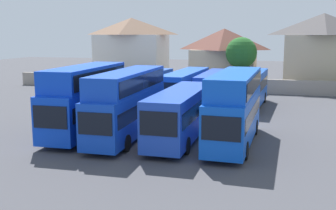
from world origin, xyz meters
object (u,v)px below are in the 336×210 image
Objects in this scene: house_terrace_left at (132,50)px; house_terrace_centre at (224,57)px; bus_5 at (144,85)px; house_terrace_right at (322,51)px; bus_7 at (215,87)px; bus_6 at (186,86)px; bus_8 at (250,87)px; bus_1 at (86,96)px; bus_2 at (128,100)px; bus_3 at (181,112)px; tree_left_of_lot at (241,53)px; bus_4 at (235,104)px.

house_terrace_centre is (14.01, -0.11, -0.81)m from house_terrace_left.
house_terrace_right is (19.19, 16.54, 3.22)m from bus_5.
bus_7 is (7.64, 0.15, 0.07)m from bus_5.
bus_6 is 6.57m from bus_8.
house_terrace_centre is at bearing 176.56° from bus_6.
bus_2 is (3.31, -0.02, -0.14)m from bus_1.
house_terrace_left is at bearing -153.86° from bus_3.
bus_5 is at bearing -124.85° from tree_left_of_lot.
house_terrace_left reaches higher than bus_4.
bus_5 is 25.54m from house_terrace_right.
bus_4 is 1.03× the size of house_terrace_right.
bus_7 is at bearing -96.03° from tree_left_of_lot.
house_terrace_left reaches higher than tree_left_of_lot.
bus_1 is at bearing -14.44° from bus_6.
bus_3 is 15.09m from bus_8.
bus_5 is 11.17m from bus_8.
bus_4 is at bearing -85.13° from tree_left_of_lot.
house_terrace_centre is at bearing -174.74° from bus_7.
house_terrace_centre is 0.91× the size of house_terrace_right.
bus_1 is at bearing -107.31° from tree_left_of_lot.
house_terrace_right reaches higher than bus_5.
bus_2 is 31.88m from house_terrace_centre.
bus_6 is (4.15, 14.46, -0.83)m from bus_1.
house_terrace_centre reaches higher than bus_3.
bus_1 is 0.91× the size of bus_2.
house_terrace_centre is at bearing 167.83° from bus_1.
bus_3 is 31.56m from house_terrace_centre.
house_terrace_centre is 13.13m from house_terrace_right.
house_terrace_right reaches higher than tree_left_of_lot.
bus_3 is 3.78m from bus_4.
bus_8 is at bearing -41.56° from house_terrace_left.
tree_left_of_lot reaches higher than bus_8.
tree_left_of_lot is (-2.17, 12.41, 2.84)m from bus_8.
house_terrace_left reaches higher than bus_8.
bus_7 is 1.15× the size of house_terrace_centre.
house_terrace_left is 14.04m from house_terrace_centre.
bus_6 is (-6.70, 14.32, -0.73)m from bus_4.
house_terrace_centre is at bearing -0.44° from house_terrace_left.
bus_8 reaches higher than bus_5.
house_terrace_centre is at bearing -169.28° from bus_4.
bus_7 is (0.04, 14.33, -0.05)m from bus_3.
bus_6 is 1.16× the size of house_terrace_left.
bus_5 is 1.01× the size of bus_6.
bus_1 is 1.00× the size of bus_8.
bus_5 is 1.75× the size of tree_left_of_lot.
bus_5 is (-7.60, 14.18, -0.12)m from bus_3.
bus_6 is at bearing -54.29° from house_terrace_left.
bus_7 is at bearing 163.79° from bus_2.
bus_8 is 25.63m from house_terrace_left.
house_terrace_left is at bearing -147.40° from bus_4.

